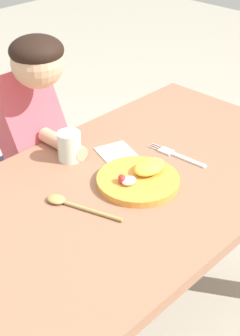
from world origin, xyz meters
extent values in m
cube|color=#9A684E|center=(0.00, 0.00, 0.68)|extent=(1.31, 0.71, 0.03)
cube|color=#9F6154|center=(0.58, 0.28, 0.33)|extent=(0.07, 0.07, 0.66)
cylinder|color=orange|center=(0.03, -0.02, 0.70)|extent=(0.24, 0.24, 0.02)
ellipsoid|color=yellow|center=(0.07, -0.02, 0.73)|extent=(0.10, 0.07, 0.03)
ellipsoid|color=red|center=(-0.02, -0.01, 0.73)|extent=(0.03, 0.04, 0.02)
ellipsoid|color=white|center=(-0.01, -0.02, 0.72)|extent=(0.04, 0.04, 0.02)
cube|color=silver|center=(0.22, -0.05, 0.70)|extent=(0.02, 0.12, 0.01)
cube|color=silver|center=(0.22, 0.03, 0.70)|extent=(0.03, 0.05, 0.01)
cylinder|color=silver|center=(0.22, 0.07, 0.70)|extent=(0.01, 0.04, 0.00)
cylinder|color=silver|center=(0.21, 0.07, 0.70)|extent=(0.01, 0.04, 0.00)
cylinder|color=silver|center=(0.20, 0.07, 0.70)|extent=(0.01, 0.04, 0.00)
cylinder|color=tan|center=(-0.15, -0.03, 0.70)|extent=(0.06, 0.17, 0.01)
ellipsoid|color=tan|center=(-0.19, 0.08, 0.70)|extent=(0.05, 0.06, 0.02)
cylinder|color=silver|center=(-0.02, 0.21, 0.74)|extent=(0.07, 0.07, 0.09)
cube|color=#4C4C70|center=(0.00, 0.51, 0.28)|extent=(0.21, 0.12, 0.56)
cube|color=#CC4C59|center=(0.00, 0.43, 0.73)|extent=(0.21, 0.25, 0.37)
sphere|color=#D8A884|center=(0.00, 0.36, 0.96)|extent=(0.16, 0.16, 0.16)
ellipsoid|color=black|center=(0.00, 0.36, 1.00)|extent=(0.16, 0.16, 0.09)
cylinder|color=#D8A884|center=(0.00, 0.27, 0.72)|extent=(0.05, 0.18, 0.05)
cube|color=white|center=(0.10, 0.13, 0.70)|extent=(0.14, 0.15, 0.00)
camera|label=1|loc=(-0.84, -0.79, 1.49)|focal=53.30mm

